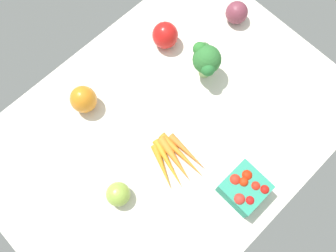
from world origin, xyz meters
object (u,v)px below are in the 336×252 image
carrot_bunch (176,159)px  bell_pepper_orange (83,99)px  red_onion_center (237,13)px  heirloom_tomato_green (118,194)px  bell_pepper_red (165,35)px  berry_basket (244,188)px  broccoli_head (206,59)px

carrot_bunch → bell_pepper_orange: bearing=-76.7°
red_onion_center → carrot_bunch: red_onion_center is taller
red_onion_center → heirloom_tomato_green: size_ratio=1.09×
red_onion_center → heirloom_tomato_green: (64.65, 16.52, -0.28)cm
red_onion_center → carrot_bunch: 50.93cm
bell_pepper_red → heirloom_tomato_green: 49.66cm
bell_pepper_orange → berry_basket: size_ratio=0.84×
red_onion_center → bell_pepper_orange: size_ratio=0.79×
heirloom_tomato_green → carrot_bunch: bearing=168.8°
bell_pepper_orange → berry_basket: 51.07cm
broccoli_head → bell_pepper_red: 16.16cm
berry_basket → bell_pepper_orange: bearing=-73.7°
bell_pepper_orange → berry_basket: bearing=106.3°
bell_pepper_red → carrot_bunch: bell_pepper_red is taller
bell_pepper_red → berry_basket: (17.29, 48.12, -0.64)cm
heirloom_tomato_green → red_onion_center: bearing=-165.7°
red_onion_center → berry_basket: size_ratio=0.67×
broccoli_head → heirloom_tomato_green: bearing=13.2°
berry_basket → carrot_bunch: bearing=-69.0°
broccoli_head → heirloom_tomato_green: broccoli_head is taller
broccoli_head → carrot_bunch: 29.85cm
bell_pepper_red → bell_pepper_orange: bell_pepper_orange is taller
broccoli_head → berry_basket: 37.56cm
broccoli_head → red_onion_center: size_ratio=1.75×
red_onion_center → heirloom_tomato_green: bearing=14.3°
bell_pepper_orange → berry_basket: (-14.32, 49.01, -0.82)cm
carrot_bunch → bell_pepper_red: bearing=-129.6°
bell_pepper_orange → carrot_bunch: bearing=103.3°
bell_pepper_red → heirloom_tomato_green: bearing=31.5°
red_onion_center → berry_basket: (39.60, 38.70, 0.10)cm
heirloom_tomato_green → bell_pepper_orange: bell_pepper_orange is taller
broccoli_head → bell_pepper_orange: 36.90cm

